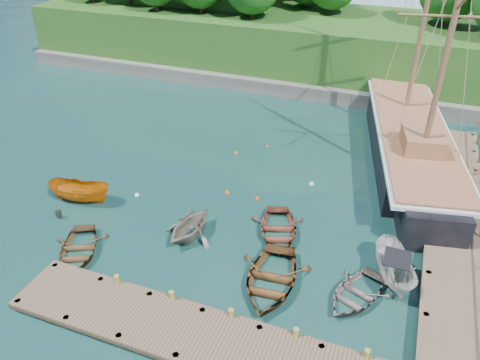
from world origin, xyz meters
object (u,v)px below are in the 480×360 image
Objects in this scene: cabin_boat_white at (393,279)px; rowboat_4 at (278,235)px; rowboat_2 at (270,285)px; schooner at (410,146)px; motorboat_orange at (82,201)px; rowboat_0 at (79,254)px; rowboat_3 at (355,298)px; rowboat_1 at (191,236)px.

rowboat_4 is at bearing 149.17° from cabin_boat_white.
schooner reaches higher than rowboat_2.
rowboat_2 is 13.83m from motorboat_orange.
rowboat_3 is (14.63, 2.13, 0.00)m from rowboat_0.
rowboat_0 is 0.80× the size of rowboat_2.
rowboat_0 is at bearing -144.06° from schooner.
rowboat_4 is 1.07× the size of motorboat_orange.
cabin_boat_white is at bearing -13.20° from rowboat_0.
cabin_boat_white is (1.59, 1.98, 0.00)m from rowboat_3.
rowboat_0 is at bearing -152.50° from motorboat_orange.
rowboat_4 is 6.70m from cabin_boat_white.
rowboat_2 is at bearing -174.17° from cabin_boat_white.
schooner is at bearing 43.53° from rowboat_4.
rowboat_0 is at bearing -149.83° from rowboat_3.
rowboat_0 is 6.16m from rowboat_1.
cabin_boat_white is at bearing -100.20° from schooner.
cabin_boat_white is (6.56, -1.37, 0.00)m from rowboat_4.
rowboat_1 reaches higher than motorboat_orange.
rowboat_2 is at bearing -11.66° from rowboat_1.
rowboat_3 is (9.61, -1.44, 0.00)m from rowboat_1.
rowboat_1 is 0.85× the size of motorboat_orange.
rowboat_0 is 1.04× the size of rowboat_3.
rowboat_2 reaches higher than rowboat_4.
schooner reaches higher than rowboat_1.
rowboat_4 is 13.43m from schooner.
motorboat_orange is 19.26m from cabin_boat_white.
schooner is at bearing 19.89° from rowboat_0.
rowboat_1 is 5.87m from rowboat_2.
cabin_boat_white is at bearing -98.38° from motorboat_orange.
motorboat_orange is (-3.04, 4.27, 0.00)m from rowboat_0.
motorboat_orange is 0.97× the size of cabin_boat_white.
schooner reaches higher than motorboat_orange.
rowboat_4 is at bearing 31.76° from rowboat_1.
motorboat_orange is (-12.70, -1.22, 0.00)m from rowboat_4.
cabin_boat_white reaches higher than rowboat_3.
rowboat_3 is at bearing -147.71° from cabin_boat_white.
rowboat_4 reaches higher than rowboat_3.
schooner reaches higher than rowboat_3.
rowboat_0 is 11.11m from rowboat_4.
schooner is at bearing 106.93° from rowboat_3.
cabin_boat_white is at bearing 73.21° from rowboat_3.
rowboat_3 is 6.00m from rowboat_4.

